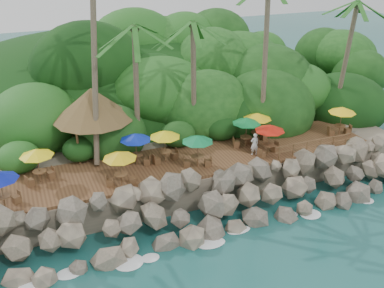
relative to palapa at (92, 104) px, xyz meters
name	(u,v)px	position (x,y,z in m)	size (l,w,h in m)	color
ground	(231,237)	(5.67, -9.60, -5.79)	(140.00, 140.00, 0.00)	#19514F
land_base	(148,124)	(5.67, 6.40, -4.74)	(32.00, 25.20, 2.10)	gray
jungle_hill	(127,108)	(5.67, 13.90, -5.79)	(44.80, 28.00, 15.40)	#143811
seawall	(217,203)	(5.67, -7.60, -4.64)	(29.00, 4.00, 2.30)	gray
terrace	(192,160)	(5.67, -3.60, -3.59)	(26.00, 5.00, 0.20)	brown
jungle_foliage	(152,139)	(5.67, 5.40, -5.79)	(44.00, 16.00, 12.00)	#143811
foam_line	(229,234)	(5.67, -9.30, -5.76)	(25.20, 0.80, 0.06)	white
palapa	(92,104)	(0.00, 0.00, 0.00)	(5.34, 5.34, 4.60)	brown
dining_clusters	(186,137)	(5.10, -3.94, -1.65)	(25.64, 4.48, 2.21)	brown
railing	(314,145)	(13.73, -5.95, -2.89)	(6.10, 0.10, 1.00)	brown
waiter	(255,144)	(9.85, -4.60, -2.70)	(0.58, 0.38, 1.58)	white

